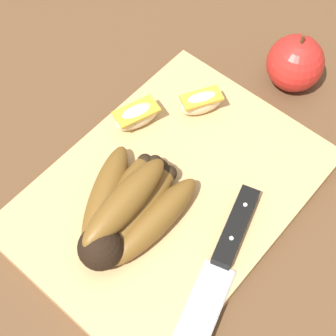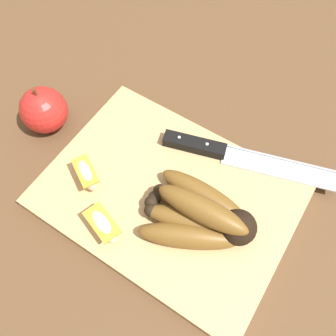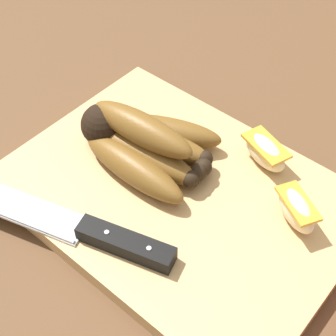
% 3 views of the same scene
% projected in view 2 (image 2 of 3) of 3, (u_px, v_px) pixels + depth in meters
% --- Properties ---
extents(ground_plane, '(6.00, 6.00, 0.00)m').
position_uv_depth(ground_plane, '(170.00, 187.00, 0.55)').
color(ground_plane, brown).
extents(cutting_board, '(0.37, 0.27, 0.02)m').
position_uv_depth(cutting_board, '(168.00, 196.00, 0.53)').
color(cutting_board, tan).
rests_on(cutting_board, ground_plane).
extents(banana_bunch, '(0.16, 0.13, 0.06)m').
position_uv_depth(banana_bunch, '(201.00, 215.00, 0.48)').
color(banana_bunch, black).
rests_on(banana_bunch, cutting_board).
extents(chefs_knife, '(0.28, 0.11, 0.02)m').
position_uv_depth(chefs_knife, '(222.00, 152.00, 0.55)').
color(chefs_knife, silver).
rests_on(chefs_knife, cutting_board).
extents(apple_wedge_near, '(0.06, 0.05, 0.03)m').
position_uv_depth(apple_wedge_near, '(86.00, 174.00, 0.52)').
color(apple_wedge_near, beige).
rests_on(apple_wedge_near, cutting_board).
extents(apple_wedge_middle, '(0.07, 0.04, 0.03)m').
position_uv_depth(apple_wedge_middle, '(103.00, 225.00, 0.48)').
color(apple_wedge_middle, beige).
rests_on(apple_wedge_middle, cutting_board).
extents(whole_apple, '(0.08, 0.08, 0.09)m').
position_uv_depth(whole_apple, '(44.00, 110.00, 0.58)').
color(whole_apple, red).
rests_on(whole_apple, ground_plane).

